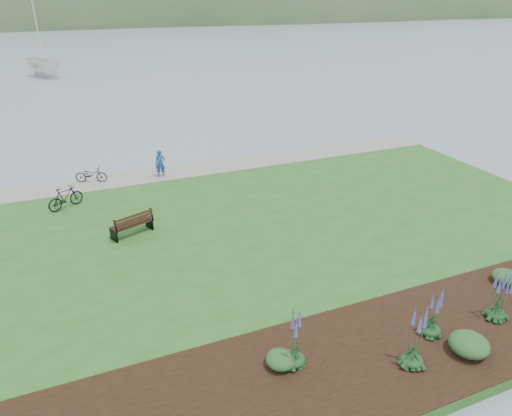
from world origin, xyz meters
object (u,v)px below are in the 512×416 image
at_px(park_bench, 132,224).
at_px(person, 160,161).
at_px(sailboat, 46,77).
at_px(bicycle_a, 91,175).

relative_size(park_bench, person, 1.03).
bearing_deg(sailboat, park_bench, -114.54).
bearing_deg(person, park_bench, -96.39).
xyz_separation_m(person, sailboat, (-6.23, 42.36, -1.32)).
distance_m(park_bench, sailboat, 48.91).
relative_size(bicycle_a, sailboat, 0.06).
xyz_separation_m(park_bench, bicycle_a, (-1.17, 7.06, -0.09)).
height_order(person, bicycle_a, person).
relative_size(park_bench, bicycle_a, 1.11).
distance_m(park_bench, bicycle_a, 7.15).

